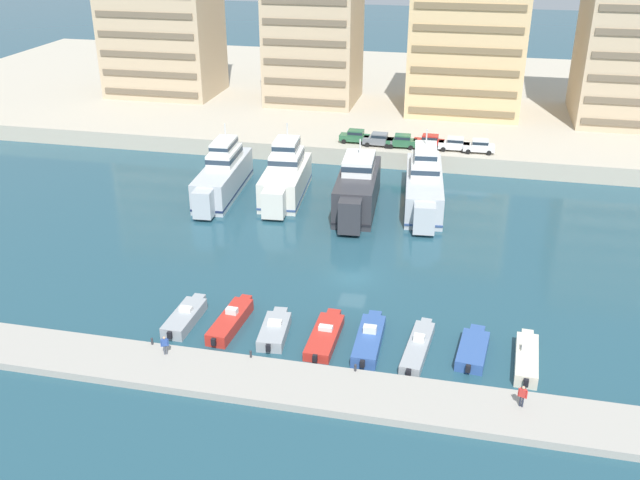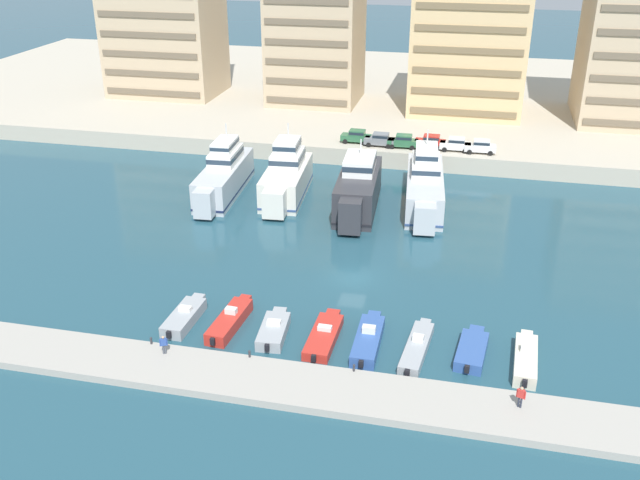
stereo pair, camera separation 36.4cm
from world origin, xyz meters
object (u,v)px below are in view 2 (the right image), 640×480
(motorboat_grey_far_left, at_px, (185,316))
(pedestrian_near_edge, at_px, (521,395))
(yacht_silver_center_left, at_px, (425,185))
(car_white_center, at_px, (456,144))
(yacht_silver_far_left, at_px, (224,175))
(car_red_center_left, at_px, (431,141))
(car_green_mid_left, at_px, (403,141))
(yacht_charcoal_mid_left, at_px, (358,189))
(yacht_ivory_left, at_px, (286,177))
(car_green_far_left, at_px, (356,136))
(motorboat_cream_right, at_px, (526,359))
(motorboat_red_left, at_px, (230,320))
(motorboat_grey_mid_left, at_px, (274,330))
(motorboat_blue_mid_right, at_px, (472,350))
(car_white_center_right, at_px, (481,146))
(motorboat_blue_center, at_px, (368,339))
(car_grey_left, at_px, (380,139))
(motorboat_grey_center_right, at_px, (417,347))
(pedestrian_mid_deck, at_px, (164,343))
(motorboat_red_center_left, at_px, (324,336))

(motorboat_grey_far_left, xyz_separation_m, pedestrian_near_edge, (27.44, -6.18, 1.11))
(yacht_silver_center_left, relative_size, car_white_center, 4.59)
(yacht_silver_far_left, distance_m, car_red_center_left, 28.76)
(car_green_mid_left, relative_size, car_red_center_left, 1.00)
(yacht_charcoal_mid_left, bearing_deg, yacht_ivory_left, 167.75)
(yacht_silver_far_left, height_order, car_white_center, yacht_silver_far_left)
(yacht_silver_far_left, relative_size, pedestrian_near_edge, 10.13)
(yacht_charcoal_mid_left, relative_size, car_green_mid_left, 3.96)
(car_white_center, bearing_deg, car_green_far_left, 177.66)
(motorboat_cream_right, bearing_deg, motorboat_grey_far_left, 179.94)
(yacht_ivory_left, height_order, motorboat_cream_right, yacht_ivory_left)
(motorboat_red_left, relative_size, car_red_center_left, 1.81)
(yacht_silver_center_left, xyz_separation_m, car_green_far_left, (-10.79, 14.55, 0.87))
(motorboat_red_left, xyz_separation_m, car_green_mid_left, (9.11, 44.44, 2.75))
(motorboat_grey_mid_left, height_order, motorboat_blue_mid_right, motorboat_grey_mid_left)
(car_white_center_right, bearing_deg, car_red_center_left, 174.31)
(motorboat_red_left, distance_m, motorboat_blue_center, 11.80)
(yacht_silver_far_left, relative_size, motorboat_blue_mid_right, 2.77)
(yacht_ivory_left, distance_m, car_grey_left, 17.52)
(yacht_silver_far_left, bearing_deg, car_green_far_left, 51.09)
(car_green_far_left, distance_m, car_grey_left, 3.48)
(motorboat_blue_mid_right, height_order, car_grey_left, car_grey_left)
(yacht_silver_far_left, distance_m, motorboat_red_left, 30.66)
(motorboat_red_left, distance_m, car_white_center, 47.56)
(motorboat_blue_center, relative_size, motorboat_blue_mid_right, 1.22)
(motorboat_grey_center_right, relative_size, pedestrian_mid_deck, 4.91)
(motorboat_grey_mid_left, bearing_deg, pedestrian_mid_deck, -143.72)
(motorboat_grey_center_right, relative_size, car_red_center_left, 1.91)
(motorboat_red_center_left, distance_m, motorboat_blue_center, 3.62)
(motorboat_grey_center_right, bearing_deg, motorboat_grey_far_left, 179.64)
(car_green_mid_left, bearing_deg, motorboat_grey_far_left, -106.34)
(yacht_charcoal_mid_left, height_order, motorboat_grey_mid_left, yacht_charcoal_mid_left)
(pedestrian_near_edge, bearing_deg, yacht_silver_far_left, 134.35)
(motorboat_grey_mid_left, relative_size, motorboat_cream_right, 0.85)
(car_red_center_left, bearing_deg, car_white_center_right, -5.69)
(motorboat_red_left, xyz_separation_m, motorboat_cream_right, (24.08, -0.27, 0.01))
(yacht_charcoal_mid_left, xyz_separation_m, motorboat_grey_center_right, (9.78, -27.90, -2.04))
(yacht_silver_far_left, bearing_deg, yacht_charcoal_mid_left, -3.73)
(pedestrian_near_edge, bearing_deg, motorboat_red_center_left, 158.30)
(car_grey_left, height_order, car_green_mid_left, same)
(car_green_far_left, bearing_deg, motorboat_blue_center, -78.52)
(motorboat_grey_center_right, relative_size, motorboat_cream_right, 1.11)
(car_red_center_left, height_order, car_white_center, same)
(car_grey_left, height_order, car_white_center_right, same)
(motorboat_grey_far_left, distance_m, car_green_mid_left, 46.64)
(yacht_silver_center_left, height_order, motorboat_cream_right, yacht_silver_center_left)
(motorboat_red_left, bearing_deg, car_grey_left, 82.37)
(pedestrian_near_edge, bearing_deg, yacht_ivory_left, 126.55)
(yacht_silver_center_left, distance_m, motorboat_grey_center_right, 31.18)
(motorboat_blue_center, bearing_deg, motorboat_red_left, 178.82)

